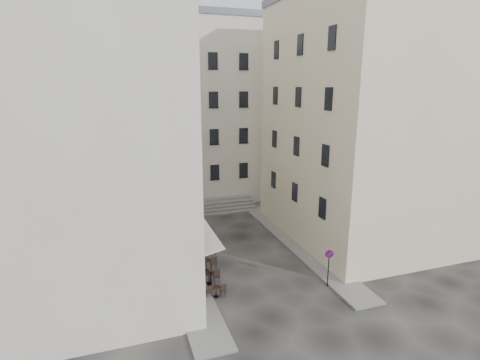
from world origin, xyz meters
name	(u,v)px	position (x,y,z in m)	size (l,w,h in m)	color
ground	(255,271)	(0.00, 0.00, 0.00)	(90.00, 90.00, 0.00)	black
sidewalk_left	(177,254)	(-4.50, 4.00, 0.06)	(2.00, 22.00, 0.12)	slate
sidewalk_right	(296,243)	(4.50, 3.00, 0.06)	(2.00, 18.00, 0.12)	slate
building_left	(68,112)	(-10.50, 3.00, 10.31)	(12.20, 16.20, 20.60)	beige
building_right	(368,119)	(10.50, 3.50, 9.31)	(12.20, 14.20, 18.60)	beige
building_back	(183,110)	(-1.00, 19.00, 9.31)	(18.20, 10.20, 18.60)	beige
cafe_storefront	(186,247)	(-4.32, 1.00, 1.88)	(1.74, 7.30, 3.50)	#42090B
stone_steps	(209,207)	(0.00, 12.57, 0.40)	(9.00, 3.15, 0.80)	#615E5C
bollard_near	(211,278)	(-3.25, -1.00, 0.53)	(0.12, 0.12, 0.98)	black
bollard_mid	(198,254)	(-3.25, 2.50, 0.53)	(0.12, 0.12, 0.98)	black
bollard_far	(189,236)	(-3.25, 6.00, 0.53)	(0.12, 0.12, 0.98)	black
no_parking_sign	(329,260)	(3.43, -3.23, 1.71)	(0.53, 0.21, 2.41)	black
bistro_table_a	(216,291)	(-3.28, -2.24, 0.41)	(1.14, 0.53, 0.80)	black
bistro_table_b	(209,277)	(-3.31, -0.68, 0.48)	(1.32, 0.62, 0.93)	black
bistro_table_c	(206,264)	(-3.11, 0.95, 0.50)	(1.40, 0.66, 0.99)	black
bistro_table_d	(197,248)	(-3.16, 3.53, 0.50)	(1.40, 0.66, 0.98)	black
bistro_table_e	(196,240)	(-2.81, 5.19, 0.43)	(1.20, 0.56, 0.85)	black
pedestrian	(213,242)	(-2.02, 3.27, 0.97)	(0.70, 0.46, 1.93)	black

